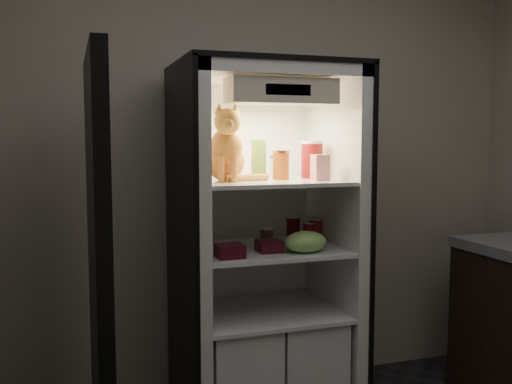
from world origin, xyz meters
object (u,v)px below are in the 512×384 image
at_px(salsa_jar, 281,165).
at_px(soda_can_a, 293,229).
at_px(mayo_tub, 278,167).
at_px(pepper_jar, 312,159).
at_px(berry_box_left, 230,251).
at_px(condiment_jar, 267,236).
at_px(tabby_cat, 226,152).
at_px(parmesan_shaker, 259,159).
at_px(soda_can_c, 309,234).
at_px(refrigerator, 262,273).
at_px(grape_bag, 306,242).
at_px(cream_carton, 320,168).
at_px(soda_can_b, 315,232).
at_px(berry_box_right, 269,246).

height_order(salsa_jar, soda_can_a, salsa_jar).
distance_m(mayo_tub, pepper_jar, 0.18).
relative_size(mayo_tub, berry_box_left, 0.97).
distance_m(mayo_tub, condiment_jar, 0.37).
xyz_separation_m(tabby_cat, parmesan_shaker, (0.19, 0.06, -0.04)).
distance_m(mayo_tub, berry_box_left, 0.59).
xyz_separation_m(tabby_cat, condiment_jar, (0.24, 0.08, -0.45)).
xyz_separation_m(soda_can_a, condiment_jar, (-0.17, -0.04, -0.02)).
height_order(mayo_tub, soda_can_c, mayo_tub).
xyz_separation_m(refrigerator, pepper_jar, (0.27, -0.02, 0.60)).
distance_m(salsa_jar, grape_bag, 0.41).
bearing_deg(refrigerator, cream_carton, -39.94).
bearing_deg(grape_bag, soda_can_c, 60.91).
relative_size(tabby_cat, cream_carton, 2.98).
xyz_separation_m(pepper_jar, soda_can_b, (0.00, -0.05, -0.38)).
bearing_deg(tabby_cat, salsa_jar, 11.02).
bearing_deg(salsa_jar, condiment_jar, 119.71).
bearing_deg(berry_box_left, grape_bag, -0.48).
height_order(mayo_tub, grape_bag, mayo_tub).
height_order(soda_can_c, condiment_jar, soda_can_c).
bearing_deg(pepper_jar, soda_can_b, -88.83).
bearing_deg(salsa_jar, soda_can_c, -0.89).
bearing_deg(mayo_tub, salsa_jar, -103.53).
distance_m(mayo_tub, grape_bag, 0.46).
bearing_deg(cream_carton, refrigerator, 140.06).
relative_size(cream_carton, condiment_jar, 1.42).
distance_m(cream_carton, soda_can_a, 0.42).
bearing_deg(tabby_cat, berry_box_left, -89.13).
xyz_separation_m(salsa_jar, berry_box_left, (-0.32, -0.17, -0.39)).
bearing_deg(pepper_jar, cream_carton, -100.68).
bearing_deg(condiment_jar, cream_carton, -43.17).
bearing_deg(berry_box_right, refrigerator, 81.92).
bearing_deg(grape_bag, parmesan_shaker, 125.01).
relative_size(soda_can_a, grape_bag, 0.64).
bearing_deg(grape_bag, tabby_cat, 154.33).
xyz_separation_m(salsa_jar, soda_can_b, (0.20, 0.01, -0.36)).
height_order(soda_can_c, berry_box_left, soda_can_c).
bearing_deg(berry_box_right, mayo_tub, 59.31).
height_order(soda_can_a, berry_box_left, soda_can_a).
xyz_separation_m(refrigerator, soda_can_c, (0.23, -0.09, 0.21)).
distance_m(condiment_jar, grape_bag, 0.28).
bearing_deg(salsa_jar, soda_can_b, 2.60).
xyz_separation_m(refrigerator, berry_box_left, (-0.25, -0.25, 0.18)).
bearing_deg(soda_can_a, soda_can_b, -54.69).
xyz_separation_m(soda_can_b, soda_can_c, (-0.04, -0.01, -0.01)).
xyz_separation_m(cream_carton, berry_box_right, (-0.26, 0.02, -0.39)).
bearing_deg(condiment_jar, salsa_jar, -60.29).
height_order(refrigerator, cream_carton, refrigerator).
distance_m(salsa_jar, berry_box_right, 0.42).
xyz_separation_m(mayo_tub, berry_box_right, (-0.13, -0.21, -0.38)).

